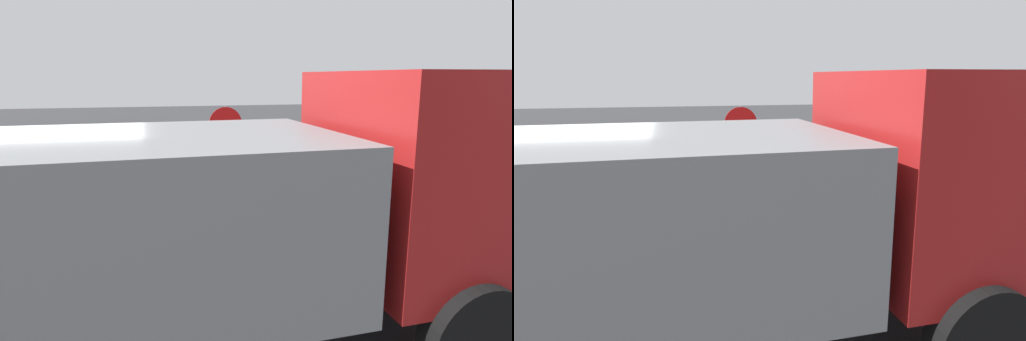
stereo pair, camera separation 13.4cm
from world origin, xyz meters
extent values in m
plane|color=#2D2D30|center=(0.00, 0.00, 0.00)|extent=(80.00, 80.00, 0.00)
cube|color=#99968E|center=(0.00, 6.50, 0.07)|extent=(36.00, 5.00, 0.15)
cylinder|color=red|center=(0.97, 5.79, 0.45)|extent=(0.23, 0.23, 0.60)
sphere|color=red|center=(0.97, 5.79, 0.81)|extent=(0.26, 0.26, 0.26)
cylinder|color=red|center=(0.97, 5.59, 0.52)|extent=(0.10, 0.18, 0.10)
cylinder|color=red|center=(0.97, 6.00, 0.52)|extent=(0.10, 0.18, 0.10)
cylinder|color=red|center=(0.97, 5.59, 0.45)|extent=(0.12, 0.18, 0.12)
torus|color=black|center=(0.83, 5.38, 0.71)|extent=(1.16, 0.74, 1.11)
cylinder|color=gray|center=(3.04, 4.72, 1.21)|extent=(0.06, 0.06, 2.12)
cylinder|color=red|center=(3.04, 4.68, 1.89)|extent=(0.76, 0.02, 0.76)
cube|color=slate|center=(0.73, -1.06, 1.60)|extent=(4.87, 2.65, 1.60)
cube|color=maroon|center=(4.33, -0.95, 1.90)|extent=(2.08, 2.56, 2.20)
cube|color=black|center=(1.83, -1.02, 0.67)|extent=(7.02, 1.11, 0.24)
cylinder|color=black|center=(4.09, 0.30, 0.55)|extent=(1.11, 0.33, 1.10)
cylinder|color=black|center=(4.17, -2.20, 0.55)|extent=(1.11, 0.33, 1.10)
cylinder|color=black|center=(-0.50, 0.16, 0.55)|extent=(1.11, 0.33, 1.10)
camera|label=1|loc=(1.29, -5.29, 2.94)|focal=30.92mm
camera|label=2|loc=(1.42, -5.33, 2.94)|focal=30.92mm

